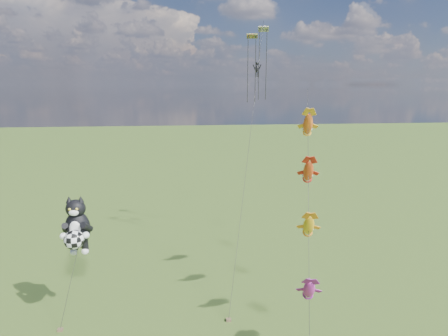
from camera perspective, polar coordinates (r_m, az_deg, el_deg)
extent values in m
cube|color=#4E4428|center=(33.73, -23.69, -21.65)|extent=(0.40, 0.30, 0.22)
cylinder|color=black|center=(33.12, -22.49, -16.41)|extent=(1.21, 2.53, 5.68)
ellipsoid|color=black|center=(32.53, -21.38, -8.57)|extent=(2.45, 2.26, 2.87)
ellipsoid|color=black|center=(31.90, -21.67, -5.76)|extent=(1.94, 1.87, 1.46)
cone|color=black|center=(31.81, -22.56, -4.45)|extent=(0.66, 0.66, 0.54)
cone|color=black|center=(31.56, -21.00, -4.45)|extent=(0.66, 0.66, 0.54)
ellipsoid|color=white|center=(31.41, -21.93, -6.32)|extent=(0.84, 0.64, 0.52)
ellipsoid|color=white|center=(31.84, -21.74, -8.55)|extent=(0.96, 0.66, 1.19)
sphere|color=gold|center=(31.34, -22.48, -5.84)|extent=(0.22, 0.22, 0.22)
sphere|color=gold|center=(31.19, -21.53, -5.85)|extent=(0.22, 0.22, 0.22)
sphere|color=white|center=(32.01, -23.28, -9.51)|extent=(0.54, 0.54, 0.54)
sphere|color=white|center=(31.55, -20.28, -9.58)|extent=(0.54, 0.54, 0.54)
sphere|color=white|center=(33.25, -21.94, -11.75)|extent=(0.57, 0.57, 0.57)
sphere|color=white|center=(33.02, -20.41, -11.80)|extent=(0.57, 0.57, 0.57)
sphere|color=white|center=(31.61, -21.89, -10.11)|extent=(1.52, 1.52, 1.52)
cylinder|color=black|center=(28.33, 12.77, -7.03)|extent=(4.09, 15.31, 18.02)
ellipsoid|color=#D833A0|center=(26.81, 12.84, -17.54)|extent=(1.31, 2.27, 2.28)
ellipsoid|color=yellow|center=(28.04, 12.78, -8.55)|extent=(1.31, 2.27, 2.28)
ellipsoid|color=orange|center=(29.89, 12.72, -0.48)|extent=(1.31, 2.27, 2.28)
ellipsoid|color=red|center=(32.26, 12.68, 6.52)|extent=(1.31, 2.27, 2.28)
cube|color=#4E4428|center=(32.31, 0.71, -22.13)|extent=(0.40, 0.30, 0.22)
cylinder|color=black|center=(35.42, 3.80, 3.15)|extent=(5.71, 16.13, 25.16)
cube|color=#118A3D|center=(40.74, 4.31, 19.41)|extent=(1.22, 0.91, 0.49)
cylinder|color=black|center=(40.40, 3.66, 14.61)|extent=(0.08, 0.08, 6.85)
cylinder|color=black|center=(40.54, 4.80, 14.58)|extent=(0.08, 0.08, 6.85)
cube|color=#2D27B8|center=(43.79, 6.03, 20.34)|extent=(1.27, 0.99, 0.59)
cylinder|color=black|center=(43.35, 5.36, 15.21)|extent=(0.08, 0.08, 7.85)
cylinder|color=black|center=(43.51, 6.44, 15.18)|extent=(0.08, 0.08, 7.85)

